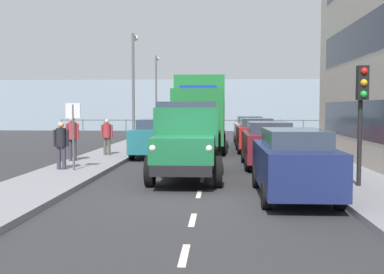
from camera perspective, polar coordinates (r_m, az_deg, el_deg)
ground_plane at (r=21.60m, az=1.95°, el=-2.39°), size 80.00×80.00×0.00m
sidewalk_left at (r=21.94m, az=13.73°, el=-2.20°), size 2.33×42.64×0.15m
sidewalk_right at (r=22.16m, az=-9.70°, el=-2.09°), size 2.33×42.64×0.15m
road_centreline_markings at (r=21.09m, az=1.92°, el=-2.52°), size 0.12×39.16×0.01m
sea_horizon at (r=45.80m, az=2.72°, el=3.89°), size 80.00×0.80×5.00m
seawall_railing at (r=42.22m, az=2.66°, el=1.77°), size 28.08×0.08×1.20m
truck_vintage_green at (r=14.47m, az=-0.60°, el=-0.64°), size 2.17×5.64×2.43m
lorry_cargo_green at (r=24.84m, az=1.05°, el=3.19°), size 2.58×8.20×3.87m
car_navy_kerbside_near at (r=11.91m, az=12.22°, el=-3.00°), size 1.78×4.52×1.72m
car_maroon_kerbside_1 at (r=17.96m, az=9.22°, el=-0.77°), size 1.88×4.22×1.72m
car_red_kerbside_2 at (r=23.91m, az=7.77°, el=0.31°), size 1.93×3.85×1.72m
car_silver_kerbside_3 at (r=29.15m, az=6.98°, el=0.89°), size 1.83×3.83×1.72m
car_teal_oppositeside_0 at (r=21.53m, az=-4.35°, el=-0.02°), size 1.96×4.52×1.72m
car_grey_oppositeside_1 at (r=28.32m, az=-2.49°, el=0.84°), size 1.94×3.96×1.72m
car_black_oppositeside_2 at (r=33.49m, az=-1.58°, el=1.27°), size 1.84×4.38×1.72m
pedestrian_couple_b at (r=16.48m, az=-15.67°, el=-0.54°), size 0.53×0.34×1.62m
pedestrian_couple_a at (r=19.03m, az=-14.38°, el=0.29°), size 0.53×0.34×1.76m
pedestrian_by_lamp at (r=21.14m, az=-10.33°, el=0.38°), size 0.53×0.34×1.60m
traffic_light_near at (r=13.16m, az=19.98°, el=4.36°), size 0.28×0.41×3.20m
lamp_post_promenade at (r=27.46m, az=-7.12°, el=7.11°), size 0.32×1.14×6.37m
lamp_post_far at (r=38.06m, az=-4.36°, el=6.06°), size 0.32×1.14×6.27m
street_sign at (r=16.12m, az=-14.27°, el=1.47°), size 0.50×0.07×2.25m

